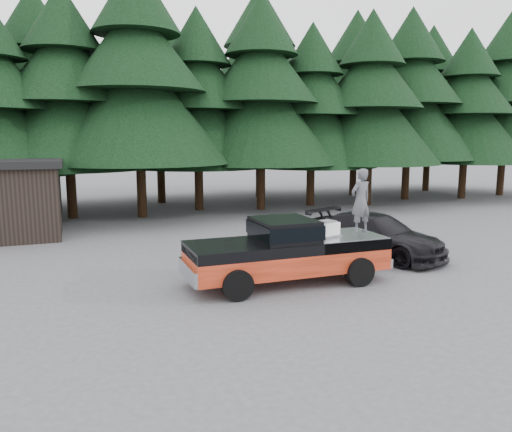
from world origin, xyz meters
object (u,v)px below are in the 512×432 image
object	(u,v)px
pickup_truck	(287,261)
air_compressor	(327,230)
man_on_bed	(361,201)
parked_car	(375,235)

from	to	relation	value
pickup_truck	air_compressor	bearing A→B (deg)	-5.40
man_on_bed	parked_car	bearing A→B (deg)	-144.26
pickup_truck	air_compressor	size ratio (longest dim) A/B	9.97
man_on_bed	air_compressor	bearing A→B (deg)	-0.80
air_compressor	man_on_bed	bearing A→B (deg)	-8.67
man_on_bed	parked_car	size ratio (longest dim) A/B	0.38
pickup_truck	parked_car	distance (m)	4.80
air_compressor	man_on_bed	world-z (taller)	man_on_bed
pickup_truck	parked_car	bearing A→B (deg)	24.61
man_on_bed	parked_car	distance (m)	3.11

